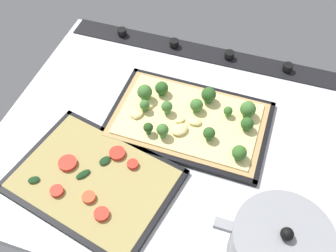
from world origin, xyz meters
The scene contains 7 objects.
ground_plane centered at (0.00, 0.00, -1.50)cm, with size 84.64×72.41×3.00cm, color silver.
stove_control_panel centered at (0.00, -32.71, 0.54)cm, with size 81.25×7.00×2.60cm.
baking_tray_front centered at (-3.90, -5.91, 0.36)cm, with size 40.68×26.59×1.30cm.
broccoli_pizza centered at (-4.07, -6.15, 2.05)cm, with size 38.24×24.15×6.09cm.
baking_tray_back centered at (12.01, 17.39, 0.37)cm, with size 40.64×33.41×1.30cm.
veggie_pizza_back centered at (12.09, 17.36, 1.04)cm, with size 37.78×30.54×1.90cm.
cooking_pot centered at (-29.53, 22.52, 5.94)cm, with size 25.51×18.67×14.17cm.
Camera 1 is at (-17.78, 53.79, 77.66)cm, focal length 41.05 mm.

